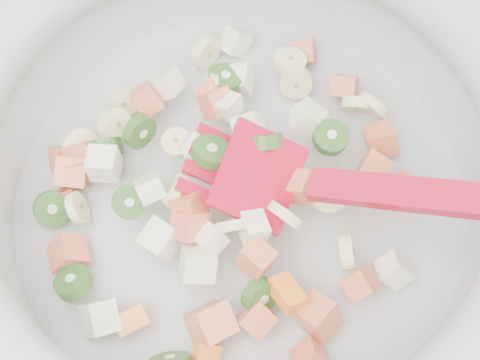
{
  "coord_description": "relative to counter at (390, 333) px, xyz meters",
  "views": [
    {
      "loc": [
        -0.2,
        1.19,
        1.41
      ],
      "look_at": [
        -0.2,
        1.42,
        0.95
      ],
      "focal_mm": 55.0,
      "sensor_mm": 36.0,
      "label": 1
    }
  ],
  "objects": [
    {
      "name": "counter",
      "position": [
        0.0,
        0.0,
        0.0
      ],
      "size": [
        2.0,
        0.6,
        0.9
      ],
      "primitive_type": "cube",
      "color": "#98979C",
      "rests_on": "ground"
    },
    {
      "name": "mixing_bowl",
      "position": [
        -0.2,
        -0.03,
        0.52
      ],
      "size": [
        0.46,
        0.43,
        0.16
      ],
      "color": "#B6B6B4",
      "rests_on": "counter"
    }
  ]
}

